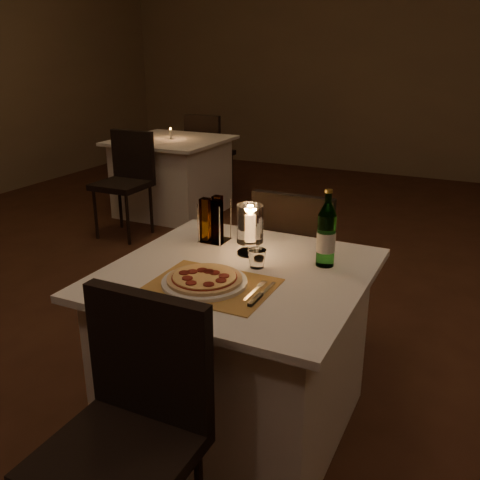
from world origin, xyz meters
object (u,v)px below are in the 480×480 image
at_px(chair_near, 132,414).
at_px(chair_far, 298,255).
at_px(water_bottle, 326,236).
at_px(pizza, 204,278).
at_px(plate, 205,282).
at_px(hurricane_candle, 250,226).
at_px(main_table, 238,350).
at_px(neighbor_table_left, 173,176).
at_px(tumbler, 257,258).

xyz_separation_m(chair_near, chair_far, (0.00, 1.43, 0.00)).
distance_m(chair_far, water_bottle, 0.67).
bearing_deg(chair_near, pizza, 95.35).
xyz_separation_m(chair_near, pizza, (-0.05, 0.53, 0.22)).
xyz_separation_m(plate, water_bottle, (0.35, 0.38, 0.12)).
bearing_deg(hurricane_candle, pizza, -92.97).
height_order(main_table, chair_far, chair_far).
height_order(chair_far, neighbor_table_left, chair_far).
bearing_deg(pizza, chair_far, 86.80).
bearing_deg(chair_far, water_bottle, -60.20).
bearing_deg(hurricane_candle, neighbor_table_left, 128.81).
relative_size(chair_far, plate, 2.81).
bearing_deg(main_table, pizza, -105.50).
bearing_deg(chair_near, tumbler, 85.86).
xyz_separation_m(chair_far, neighbor_table_left, (-2.00, 1.92, -0.18)).
bearing_deg(plate, chair_near, -84.65).
height_order(plate, neighbor_table_left, plate).
bearing_deg(chair_near, neighbor_table_left, 120.90).
xyz_separation_m(pizza, tumbler, (0.11, 0.24, 0.01)).
bearing_deg(neighbor_table_left, water_bottle, -46.66).
xyz_separation_m(chair_far, water_bottle, (0.30, -0.52, 0.32)).
xyz_separation_m(plate, pizza, (-0.00, -0.00, 0.02)).
distance_m(plate, hurricane_candle, 0.38).
bearing_deg(water_bottle, plate, -132.42).
relative_size(chair_near, pizza, 3.21).
xyz_separation_m(chair_far, pizza, (-0.05, -0.89, 0.22)).
bearing_deg(main_table, chair_near, -90.00).
xyz_separation_m(chair_near, neighbor_table_left, (-2.00, 3.35, -0.18)).
bearing_deg(hurricane_candle, water_bottle, 2.81).
relative_size(pizza, tumbler, 3.75).
distance_m(main_table, chair_far, 0.74).
xyz_separation_m(main_table, water_bottle, (0.30, 0.20, 0.49)).
bearing_deg(tumbler, neighbor_table_left, 128.66).
bearing_deg(water_bottle, tumbler, -149.98).
distance_m(chair_far, hurricane_candle, 0.62).
xyz_separation_m(pizza, hurricane_candle, (0.02, 0.36, 0.10)).
relative_size(chair_far, water_bottle, 2.85).
xyz_separation_m(tumbler, neighbor_table_left, (-2.06, 2.58, -0.40)).
distance_m(pizza, tumbler, 0.26).
bearing_deg(plate, water_bottle, 47.58).
distance_m(chair_far, plate, 0.92).
relative_size(plate, hurricane_candle, 1.47).
height_order(chair_near, pizza, chair_near).
bearing_deg(main_table, tumbler, 46.86).
bearing_deg(neighbor_table_left, pizza, -55.23).
xyz_separation_m(pizza, neighbor_table_left, (-1.95, 2.82, -0.39)).
xyz_separation_m(plate, tumbler, (0.11, 0.24, 0.03)).
xyz_separation_m(pizza, water_bottle, (0.35, 0.38, 0.10)).
xyz_separation_m(tumbler, hurricane_candle, (-0.09, 0.12, 0.09)).
bearing_deg(tumbler, hurricane_candle, 125.50).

